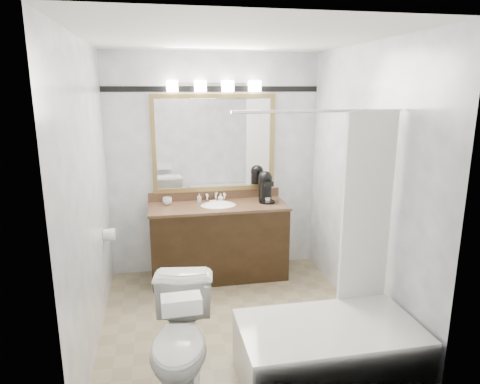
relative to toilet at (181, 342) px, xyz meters
name	(u,v)px	position (x,y,z in m)	size (l,w,h in m)	color
room	(234,191)	(0.53, 0.83, 0.86)	(2.42, 2.62, 2.52)	gray
vanity	(219,240)	(0.53, 1.85, 0.05)	(1.53, 0.58, 0.97)	black
mirror	(214,143)	(0.53, 2.12, 1.11)	(1.40, 0.04, 1.10)	#A38249
vanity_light_bar	(214,86)	(0.53, 2.06, 1.74)	(1.02, 0.14, 0.12)	silver
accent_stripe	(213,89)	(0.53, 2.13, 1.71)	(2.40, 0.01, 0.06)	black
bathtub	(330,344)	(1.09, -0.06, -0.11)	(1.30, 0.75, 1.96)	white
tp_roll	(109,235)	(-0.61, 1.50, 0.31)	(0.12, 0.12, 0.11)	white
toilet	(181,342)	(0.00, 0.00, 0.00)	(0.44, 0.77, 0.79)	white
tissue_box	(181,304)	(0.00, -0.29, 0.44)	(0.24, 0.13, 0.10)	white
coffee_maker	(265,186)	(1.08, 1.90, 0.64)	(0.18, 0.23, 0.35)	black
cup_left	(167,201)	(-0.02, 1.98, 0.50)	(0.10, 0.10, 0.08)	white
soap_bottle_a	(199,198)	(0.34, 2.02, 0.50)	(0.04, 0.04, 0.09)	white
soap_bottle_b	(220,197)	(0.58, 2.02, 0.50)	(0.07, 0.07, 0.08)	white
soap_bar	(213,201)	(0.49, 1.97, 0.47)	(0.07, 0.04, 0.02)	beige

